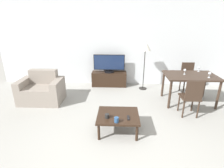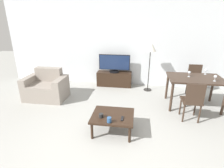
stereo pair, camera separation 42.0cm
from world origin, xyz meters
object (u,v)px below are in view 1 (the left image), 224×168
object	(u,v)px
cup_white_near	(107,116)
remote_primary	(128,118)
dining_chair_near	(191,96)
armchair	(42,91)
floor_lamp	(145,49)
wine_glass_center	(199,68)
cup_colored_far	(116,120)
wine_glass_left	(210,74)
coffee_table	(118,117)
dining_table	(190,78)
tv	(109,63)
dining_chair_far	(188,76)
tv_stand	(109,79)
wine_glass_right	(185,70)

from	to	relation	value
cup_white_near	remote_primary	bearing A→B (deg)	0.53
cup_white_near	dining_chair_near	bearing A→B (deg)	22.77
dining_chair_near	armchair	bearing A→B (deg)	170.28
cup_white_near	floor_lamp	bearing A→B (deg)	67.83
remote_primary	wine_glass_center	bearing A→B (deg)	42.53
floor_lamp	cup_white_near	world-z (taller)	floor_lamp
remote_primary	cup_colored_far	distance (m)	0.27
wine_glass_left	wine_glass_center	size ratio (longest dim) A/B	1.00
armchair	coffee_table	distance (m)	2.43
dining_table	dining_chair_near	xyz separation A→B (m)	(-0.23, -0.74, -0.17)
tv	coffee_table	size ratio (longest dim) A/B	1.24
armchair	dining_chair_far	bearing A→B (deg)	11.43
tv_stand	dining_chair_near	distance (m)	2.73
dining_table	cup_white_near	size ratio (longest dim) A/B	15.21
tv	cup_white_near	xyz separation A→B (m)	(0.11, -2.66, -0.36)
tv	coffee_table	distance (m)	2.59
armchair	dining_chair_far	world-z (taller)	dining_chair_far
remote_primary	cup_white_near	world-z (taller)	cup_white_near
tv	wine_glass_center	xyz separation A→B (m)	(2.49, -0.84, 0.11)
dining_table	wine_glass_center	world-z (taller)	wine_glass_center
dining_chair_far	remote_primary	distance (m)	2.93
dining_chair_far	floor_lamp	size ratio (longest dim) A/B	0.60
remote_primary	dining_chair_far	bearing A→B (deg)	49.88
tv_stand	coffee_table	bearing A→B (deg)	-82.90
dining_chair_far	cup_white_near	bearing A→B (deg)	-135.56
dining_chair_near	wine_glass_center	distance (m)	1.24
coffee_table	dining_chair_far	xyz separation A→B (m)	(2.08, 2.12, 0.18)
dining_chair_far	tv	bearing A→B (deg)	170.05
dining_chair_far	wine_glass_center	distance (m)	0.56
armchair	dining_table	size ratio (longest dim) A/B	0.86
cup_white_near	wine_glass_right	bearing A→B (deg)	39.10
dining_table	cup_colored_far	bearing A→B (deg)	-138.82
dining_chair_far	wine_glass_left	size ratio (longest dim) A/B	6.16
armchair	cup_colored_far	bearing A→B (deg)	-37.12
tv	dining_chair_far	distance (m)	2.45
cup_white_near	coffee_table	bearing A→B (deg)	31.06
cup_colored_far	wine_glass_left	distance (m)	2.69
dining_table	wine_glass_center	size ratio (longest dim) A/B	8.82
coffee_table	wine_glass_right	distance (m)	2.29
remote_primary	wine_glass_left	size ratio (longest dim) A/B	1.03
wine_glass_right	tv	bearing A→B (deg)	151.28
armchair	tv	world-z (taller)	tv
armchair	wine_glass_right	distance (m)	3.82
wine_glass_right	wine_glass_center	bearing A→B (deg)	29.79
armchair	dining_chair_far	size ratio (longest dim) A/B	1.23
dining_table	cup_white_near	world-z (taller)	dining_table
cup_white_near	wine_glass_left	distance (m)	2.78
remote_primary	wine_glass_left	bearing A→B (deg)	32.63
armchair	tv	xyz separation A→B (m)	(1.75, 1.26, 0.46)
wine_glass_right	coffee_table	bearing A→B (deg)	-140.03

